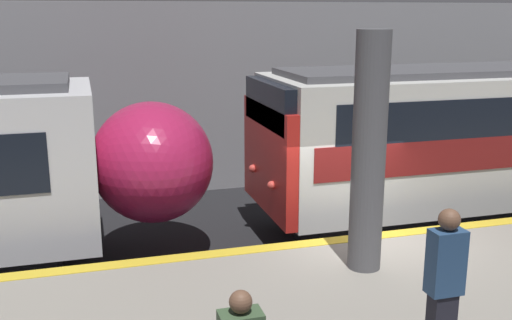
# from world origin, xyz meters

# --- Properties ---
(ground_plane) EXTENTS (120.00, 120.00, 0.00)m
(ground_plane) POSITION_xyz_m (0.00, 0.00, 0.00)
(ground_plane) COLOR black
(station_rear_barrier) EXTENTS (50.00, 0.15, 5.22)m
(station_rear_barrier) POSITION_xyz_m (0.00, 7.06, 2.61)
(station_rear_barrier) COLOR #939399
(station_rear_barrier) RESTS_ON ground
(support_pillar_near) EXTENTS (0.51, 0.51, 3.62)m
(support_pillar_near) POSITION_xyz_m (-0.68, -1.29, 2.89)
(support_pillar_near) COLOR #56565B
(support_pillar_near) RESTS_ON platform
(person_waiting) EXTENTS (0.38, 0.24, 1.82)m
(person_waiting) POSITION_xyz_m (-1.03, -3.89, 2.05)
(person_waiting) COLOR black
(person_waiting) RESTS_ON platform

